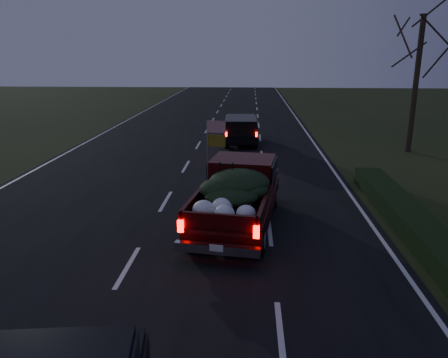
# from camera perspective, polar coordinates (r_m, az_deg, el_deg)

# --- Properties ---
(ground) EXTENTS (120.00, 120.00, 0.00)m
(ground) POSITION_cam_1_polar(r_m,az_deg,el_deg) (11.26, -12.47, -11.21)
(ground) COLOR black
(ground) RESTS_ON ground
(road_asphalt) EXTENTS (14.00, 120.00, 0.02)m
(road_asphalt) POSITION_cam_1_polar(r_m,az_deg,el_deg) (11.25, -12.47, -11.17)
(road_asphalt) COLOR black
(road_asphalt) RESTS_ON ground
(hedge_row) EXTENTS (1.00, 10.00, 0.60)m
(hedge_row) POSITION_cam_1_polar(r_m,az_deg,el_deg) (14.32, 23.03, -4.82)
(hedge_row) COLOR black
(hedge_row) RESTS_ON ground
(bare_tree_far) EXTENTS (3.60, 3.60, 7.00)m
(bare_tree_far) POSITION_cam_1_polar(r_m,az_deg,el_deg) (25.09, 24.19, 15.03)
(bare_tree_far) COLOR black
(bare_tree_far) RESTS_ON ground
(pickup_truck) EXTENTS (2.81, 5.67, 2.85)m
(pickup_truck) POSITION_cam_1_polar(r_m,az_deg,el_deg) (13.24, 1.82, -1.62)
(pickup_truck) COLOR #3C0808
(pickup_truck) RESTS_ON ground
(lead_suv) EXTENTS (1.96, 4.41, 1.25)m
(lead_suv) POSITION_cam_1_polar(r_m,az_deg,el_deg) (25.61, 2.21, 6.74)
(lead_suv) COLOR black
(lead_suv) RESTS_ON ground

